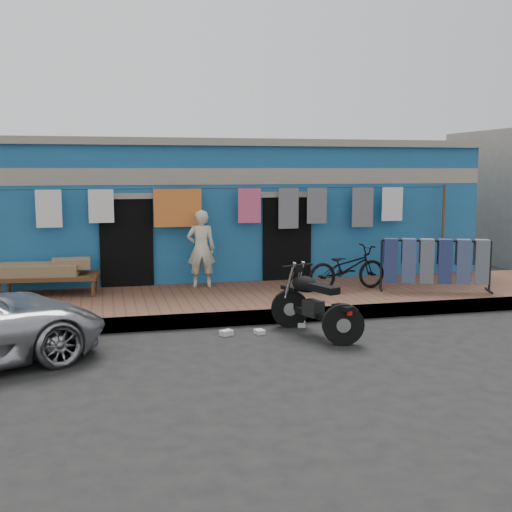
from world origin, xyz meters
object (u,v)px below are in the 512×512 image
Objects in this scene: bicycle at (347,263)px; motorcycle at (315,302)px; seated_person at (201,249)px; jeans_rack at (435,264)px; charpoy at (50,278)px.

motorcycle is (-1.50, -2.42, -0.25)m from bicycle.
bicycle is at bearing 165.35° from seated_person.
seated_person reaches higher than motorcycle.
jeans_rack is (3.22, 1.94, 0.24)m from motorcycle.
motorcycle is at bearing 139.90° from bicycle.
seated_person is at bearing 62.06° from bicycle.
bicycle is 0.75× the size of jeans_rack.
seated_person is 0.71× the size of jeans_rack.
jeans_rack reaches higher than charpoy.
bicycle is 1.78m from jeans_rack.
charpoy is at bearing 122.52° from motorcycle.
jeans_rack is at bearing 166.72° from seated_person.
bicycle is (2.85, -1.02, -0.25)m from seated_person.
charpoy is 0.90× the size of jeans_rack.
seated_person is at bearing 91.17° from motorcycle.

